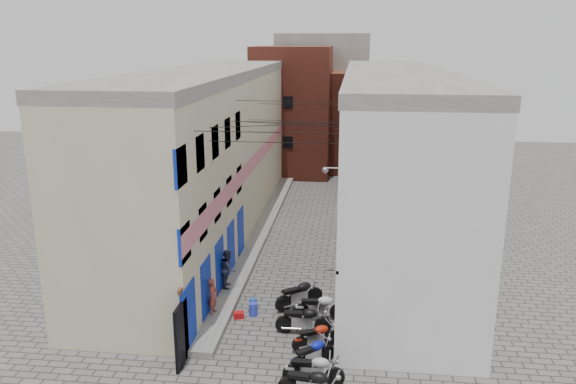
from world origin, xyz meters
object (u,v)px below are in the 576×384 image
at_px(water_jug_near, 253,309).
at_px(water_jug_far, 253,305).
at_px(motorcycle_c, 313,352).
at_px(motorcycle_a, 311,383).
at_px(motorcycle_g, 299,293).
at_px(motorcycle_e, 304,319).
at_px(person_a, 213,296).
at_px(motorcycle_d, 316,335).
at_px(person_b, 228,268).
at_px(motorcycle_b, 314,368).
at_px(motorcycle_f, 320,306).
at_px(red_crate, 239,315).

xyz_separation_m(water_jug_near, water_jug_far, (-0.08, 0.44, -0.02)).
xyz_separation_m(motorcycle_c, water_jug_far, (-2.68, 3.75, -0.29)).
relative_size(motorcycle_a, motorcycle_g, 0.96).
height_order(motorcycle_c, water_jug_far, motorcycle_c).
distance_m(motorcycle_e, person_a, 3.68).
bearing_deg(water_jug_near, motorcycle_g, 27.51).
distance_m(motorcycle_c, motorcycle_d, 1.15).
height_order(person_a, person_b, person_b).
relative_size(motorcycle_a, motorcycle_b, 1.06).
distance_m(motorcycle_d, water_jug_near, 3.41).
relative_size(motorcycle_e, water_jug_near, 4.03).
bearing_deg(motorcycle_d, person_a, -139.42).
relative_size(motorcycle_e, motorcycle_g, 0.96).
distance_m(motorcycle_a, water_jug_far, 6.23).
bearing_deg(motorcycle_g, motorcycle_a, -28.48).
relative_size(motorcycle_g, person_a, 1.53).
distance_m(motorcycle_g, water_jug_far, 1.91).
bearing_deg(motorcycle_d, motorcycle_b, -25.08).
distance_m(motorcycle_d, motorcycle_f, 2.11).
relative_size(motorcycle_d, red_crate, 4.63).
distance_m(motorcycle_a, motorcycle_f, 5.08).
xyz_separation_m(motorcycle_d, person_b, (-4.06, 4.15, 0.56)).
bearing_deg(person_b, motorcycle_g, -113.09).
relative_size(motorcycle_g, water_jug_far, 4.55).
height_order(motorcycle_b, water_jug_near, motorcycle_b).
distance_m(motorcycle_b, motorcycle_c, 0.98).
distance_m(water_jug_near, water_jug_far, 0.45).
height_order(motorcycle_a, water_jug_near, motorcycle_a).
xyz_separation_m(motorcycle_a, water_jug_far, (-2.78, 5.57, -0.37)).
height_order(motorcycle_c, person_b, person_b).
distance_m(motorcycle_c, motorcycle_f, 3.26).
xyz_separation_m(water_jug_far, red_crate, (-0.45, -0.72, -0.12)).
bearing_deg(motorcycle_g, motorcycle_e, -27.49).
distance_m(motorcycle_c, person_b, 6.68).
bearing_deg(motorcycle_b, water_jug_near, -148.37).
bearing_deg(red_crate, person_b, 111.71).
bearing_deg(water_jug_far, person_b, 131.00).
distance_m(motorcycle_b, water_jug_near, 5.07).
xyz_separation_m(motorcycle_e, person_b, (-3.53, 3.17, 0.47)).
bearing_deg(motorcycle_e, person_b, -132.78).
relative_size(motorcycle_a, person_b, 1.26).
height_order(motorcycle_d, red_crate, motorcycle_d).
xyz_separation_m(motorcycle_f, motorcycle_g, (-0.89, 0.95, 0.03)).
bearing_deg(motorcycle_b, red_crate, -141.75).
relative_size(motorcycle_f, motorcycle_g, 0.95).
bearing_deg(motorcycle_b, person_a, -133.08).
bearing_deg(motorcycle_f, motorcycle_e, -30.91).
bearing_deg(motorcycle_e, motorcycle_c, 12.36).
bearing_deg(water_jug_far, motorcycle_f, -10.33).
bearing_deg(person_b, water_jug_far, -142.96).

